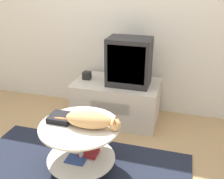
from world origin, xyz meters
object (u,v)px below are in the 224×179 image
tv (129,62)px  dvd_box (61,118)px  speaker (87,75)px  cat (90,120)px

tv → dvd_box: size_ratio=2.70×
tv → dvd_box: tv is taller
tv → speaker: bearing=178.0°
dvd_box → cat: (0.29, -0.03, 0.04)m
cat → tv: bearing=81.4°
speaker → cat: cat is taller
speaker → cat: (0.42, -1.02, 0.02)m
dvd_box → speaker: bearing=98.0°
dvd_box → cat: 0.29m
speaker → cat: 1.11m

